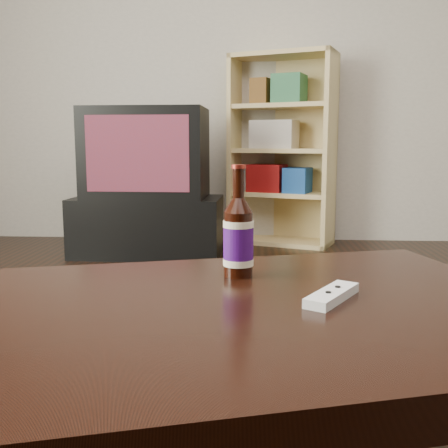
# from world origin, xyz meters

# --- Properties ---
(wall_back) EXTENTS (5.00, 0.02, 2.70)m
(wall_back) POSITION_xyz_m (0.00, 3.01, 1.35)
(wall_back) COLOR #B2AB9E
(wall_back) RESTS_ON ground
(tv_stand) EXTENTS (1.00, 0.52, 0.39)m
(tv_stand) POSITION_xyz_m (-0.61, 2.35, 0.20)
(tv_stand) COLOR black
(tv_stand) RESTS_ON floor
(tv) EXTENTS (0.80, 0.52, 0.59)m
(tv) POSITION_xyz_m (-0.61, 2.35, 0.69)
(tv) COLOR black
(tv) RESTS_ON tv_stand
(bookshelf) EXTENTS (0.83, 0.58, 1.40)m
(bookshelf) POSITION_xyz_m (0.32, 2.86, 0.73)
(bookshelf) COLOR tan
(bookshelf) RESTS_ON floor
(coffee_table) EXTENTS (1.42, 1.06, 0.47)m
(coffee_table) POSITION_xyz_m (0.01, -0.27, 0.41)
(coffee_table) COLOR black
(coffee_table) RESTS_ON floor
(beer_bottle) EXTENTS (0.07, 0.07, 0.23)m
(beer_bottle) POSITION_xyz_m (0.09, -0.05, 0.56)
(beer_bottle) COLOR black
(beer_bottle) RESTS_ON coffee_table
(remote) EXTENTS (0.12, 0.15, 0.02)m
(remote) POSITION_xyz_m (0.26, -0.21, 0.48)
(remote) COLOR silver
(remote) RESTS_ON coffee_table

